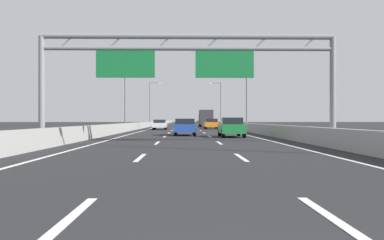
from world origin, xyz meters
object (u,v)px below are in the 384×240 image
(green_car, at_px, (231,127))
(silver_car, at_px, (185,122))
(sign_gantry, at_px, (185,60))
(streetlamp_left_mid, at_px, (127,88))
(streetlamp_right_mid, at_px, (245,88))
(yellow_car, at_px, (185,122))
(orange_car, at_px, (211,124))
(streetlamp_right_far, at_px, (220,101))
(blue_car, at_px, (185,127))
(box_truck, at_px, (206,118))
(streetlamp_left_far, at_px, (151,101))
(white_car, at_px, (160,124))

(green_car, relative_size, silver_car, 1.02)
(sign_gantry, relative_size, streetlamp_left_mid, 1.82)
(sign_gantry, bearing_deg, streetlamp_right_mid, 74.61)
(yellow_car, height_order, orange_car, orange_car)
(sign_gantry, relative_size, streetlamp_right_far, 1.82)
(streetlamp_right_mid, distance_m, green_car, 20.70)
(streetlamp_right_mid, bearing_deg, blue_car, -114.95)
(streetlamp_left_mid, distance_m, orange_car, 14.17)
(silver_car, xyz_separation_m, orange_car, (3.61, -72.47, 0.04))
(sign_gantry, relative_size, green_car, 4.14)
(streetlamp_right_mid, height_order, streetlamp_right_far, same)
(streetlamp_left_mid, relative_size, orange_car, 2.06)
(streetlamp_right_mid, relative_size, box_truck, 1.14)
(orange_car, bearing_deg, streetlamp_left_far, 110.87)
(streetlamp_left_far, bearing_deg, box_truck, -49.56)
(streetlamp_left_far, height_order, box_truck, streetlamp_left_far)
(green_car, bearing_deg, yellow_car, 92.65)
(streetlamp_left_mid, bearing_deg, silver_car, 84.63)
(streetlamp_left_far, relative_size, streetlamp_right_far, 1.00)
(green_car, xyz_separation_m, yellow_car, (-3.37, 72.87, -0.01))
(white_car, bearing_deg, orange_car, 30.03)
(streetlamp_right_mid, xyz_separation_m, streetlamp_left_far, (-14.93, 36.63, 0.00))
(silver_car, bearing_deg, streetlamp_left_far, -99.86)
(green_car, distance_m, silver_car, 99.74)
(white_car, distance_m, silver_car, 76.72)
(yellow_car, bearing_deg, sign_gantry, -90.17)
(streetlamp_right_mid, xyz_separation_m, silver_car, (-7.41, 79.91, -4.66))
(sign_gantry, relative_size, streetlamp_left_far, 1.82)
(green_car, distance_m, yellow_car, 72.95)
(white_car, relative_size, green_car, 1.08)
(streetlamp_left_far, xyz_separation_m, white_car, (3.94, -33.35, -4.68))
(yellow_car, relative_size, orange_car, 0.99)
(green_car, bearing_deg, silver_car, 91.95)
(streetlamp_right_mid, relative_size, streetlamp_left_far, 1.00)
(streetlamp_right_mid, bearing_deg, box_truck, 99.05)
(green_car, distance_m, blue_car, 4.92)
(streetlamp_left_mid, height_order, blue_car, streetlamp_left_mid)
(streetlamp_left_mid, height_order, yellow_car, streetlamp_left_mid)
(streetlamp_left_far, height_order, white_car, streetlamp_left_far)
(streetlamp_left_far, height_order, yellow_car, streetlamp_left_far)
(white_car, relative_size, blue_car, 1.06)
(box_truck, bearing_deg, yellow_car, 97.04)
(streetlamp_right_far, height_order, blue_car, streetlamp_right_far)
(box_truck, bearing_deg, green_car, -90.37)
(white_car, distance_m, green_car, 24.08)
(white_car, xyz_separation_m, orange_car, (7.19, 4.16, 0.06))
(streetlamp_left_far, bearing_deg, green_car, -79.06)
(blue_car, bearing_deg, box_truck, 84.43)
(streetlamp_left_mid, xyz_separation_m, yellow_car, (7.53, 53.10, -4.64))
(streetlamp_left_mid, relative_size, white_car, 2.11)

